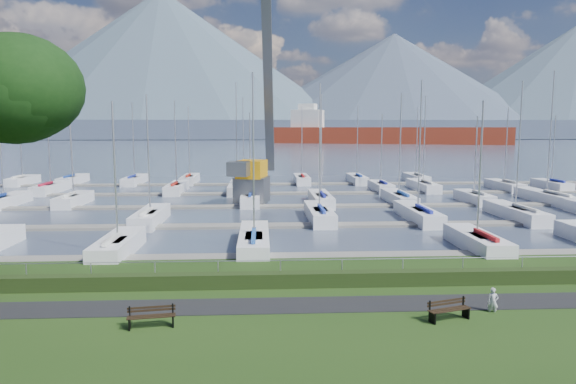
{
  "coord_description": "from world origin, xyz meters",
  "views": [
    {
      "loc": [
        -1.9,
        -24.11,
        7.59
      ],
      "look_at": [
        0.0,
        12.0,
        3.0
      ],
      "focal_mm": 32.0,
      "sensor_mm": 36.0,
      "label": 1
    }
  ],
  "objects": [
    {
      "name": "hedge",
      "position": [
        0.0,
        -0.4,
        0.35
      ],
      "size": [
        80.0,
        0.7,
        0.7
      ],
      "primitive_type": "cube",
      "color": "#202F11",
      "rests_on": "grass"
    },
    {
      "name": "crane",
      "position": [
        -2.41,
        29.78,
        5.33
      ],
      "size": [
        5.04,
        13.43,
        22.35
      ],
      "rotation": [
        0.0,
        0.0,
        -0.23
      ],
      "color": "#55575C",
      "rests_on": "water"
    },
    {
      "name": "path",
      "position": [
        0.0,
        -3.0,
        0.01
      ],
      "size": [
        160.0,
        2.0,
        0.04
      ],
      "primitive_type": "cube",
      "color": "black",
      "rests_on": "grass"
    },
    {
      "name": "docks",
      "position": [
        0.0,
        26.0,
        -0.22
      ],
      "size": [
        90.0,
        41.6,
        0.25
      ],
      "color": "slate",
      "rests_on": "water"
    },
    {
      "name": "person",
      "position": [
        7.61,
        -4.22,
        0.59
      ],
      "size": [
        0.49,
        0.38,
        1.18
      ],
      "primitive_type": "imported",
      "rotation": [
        0.0,
        0.0,
        -0.25
      ],
      "color": "#AAABB1",
      "rests_on": "grass"
    },
    {
      "name": "fence",
      "position": [
        0.0,
        0.0,
        1.2
      ],
      "size": [
        80.0,
        0.04,
        0.04
      ],
      "primitive_type": "cylinder",
      "rotation": [
        0.0,
        1.57,
        0.0
      ],
      "color": "#9A9CA2",
      "rests_on": "grass"
    },
    {
      "name": "foothill",
      "position": [
        0.0,
        330.0,
        6.0
      ],
      "size": [
        900.0,
        80.0,
        12.0
      ],
      "primitive_type": "cube",
      "color": "#49556B",
      "rests_on": "water"
    },
    {
      "name": "bench_left",
      "position": [
        -6.11,
        -5.11,
        0.42
      ],
      "size": [
        1.84,
        0.67,
        0.85
      ],
      "rotation": [
        0.0,
        0.0,
        0.14
      ],
      "color": "black",
      "rests_on": "grass"
    },
    {
      "name": "cargo_ship_mid",
      "position": [
        54.27,
        221.75,
        3.44
      ],
      "size": [
        111.6,
        51.87,
        21.5
      ],
      "rotation": [
        0.0,
        0.0,
        -0.32
      ],
      "color": "maroon",
      "rests_on": "water"
    },
    {
      "name": "sailboat_fleet",
      "position": [
        -0.71,
        29.12,
        5.34
      ],
      "size": [
        75.0,
        49.53,
        13.86
      ],
      "color": "maroon",
      "rests_on": "water"
    },
    {
      "name": "mountains",
      "position": [
        7.35,
        404.62,
        46.68
      ],
      "size": [
        1190.0,
        360.0,
        115.0
      ],
      "color": "#465266",
      "rests_on": "water"
    },
    {
      "name": "water",
      "position": [
        0.0,
        260.0,
        -0.4
      ],
      "size": [
        800.0,
        540.0,
        0.2
      ],
      "primitive_type": "cube",
      "color": "#414C60"
    },
    {
      "name": "bench_right",
      "position": [
        5.47,
        -4.97,
        0.42
      ],
      "size": [
        1.84,
        0.94,
        0.85
      ],
      "rotation": [
        0.0,
        0.0,
        0.3
      ],
      "color": "black",
      "rests_on": "grass"
    }
  ]
}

